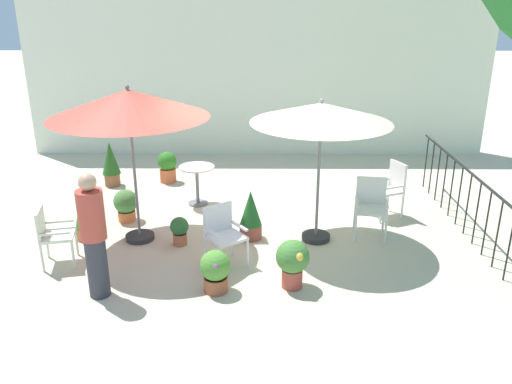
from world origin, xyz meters
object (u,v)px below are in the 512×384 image
object	(u,v)px
patio_umbrella_0	(129,105)
patio_chair_2	(371,203)
patio_umbrella_1	(321,115)
patio_chair_0	(223,231)
potted_plant_2	(167,166)
potted_plant_3	(251,215)
potted_plant_6	(126,204)
potted_plant_4	(82,221)
potted_plant_5	(293,260)
potted_plant_1	(111,163)
potted_plant_7	(215,270)
potted_plant_0	(180,230)
standing_person	(94,235)
patio_chair_3	(390,186)
cafe_table_0	(197,178)
patio_chair_1	(52,232)

from	to	relation	value
patio_umbrella_0	patio_chair_2	distance (m)	3.91
patio_umbrella_0	patio_chair_2	size ratio (longest dim) A/B	2.58
patio_umbrella_1	patio_chair_0	bearing A→B (deg)	-150.60
patio_chair_0	potted_plant_2	bearing A→B (deg)	111.45
patio_umbrella_1	potted_plant_3	distance (m)	1.87
potted_plant_2	potted_plant_6	size ratio (longest dim) A/B	1.14
potted_plant_4	potted_plant_6	distance (m)	0.88
patio_umbrella_0	potted_plant_6	xyz separation A→B (m)	(-0.37, 0.72, -1.81)
potted_plant_2	potted_plant_5	xyz separation A→B (m)	(2.29, -4.09, 0.05)
potted_plant_1	potted_plant_7	distance (m)	4.63
potted_plant_0	potted_plant_7	bearing A→B (deg)	-63.90
patio_umbrella_0	standing_person	size ratio (longest dim) A/B	1.47
patio_chair_3	patio_chair_2	bearing A→B (deg)	-121.76
cafe_table_0	potted_plant_5	distance (m)	3.26
potted_plant_3	standing_person	xyz separation A→B (m)	(-1.87, -1.68, 0.44)
patio_chair_2	potted_plant_3	xyz separation A→B (m)	(-1.86, -0.12, -0.15)
patio_chair_3	potted_plant_5	bearing A→B (deg)	-127.08
potted_plant_0	potted_plant_6	distance (m)	1.36
potted_plant_3	patio_chair_1	bearing A→B (deg)	-162.44
patio_chair_2	potted_plant_0	bearing A→B (deg)	-172.98
potted_plant_2	potted_plant_7	bearing A→B (deg)	-72.68
patio_umbrella_1	potted_plant_1	bearing A→B (deg)	147.36
potted_plant_1	potted_plant_6	distance (m)	1.89
patio_chair_2	standing_person	xyz separation A→B (m)	(-3.73, -1.80, 0.29)
patio_chair_0	potted_plant_5	distance (m)	1.14
patio_chair_0	standing_person	distance (m)	1.76
potted_plant_3	potted_plant_5	world-z (taller)	potted_plant_3
patio_chair_3	potted_plant_5	size ratio (longest dim) A/B	1.45
cafe_table_0	patio_chair_2	bearing A→B (deg)	-24.45
cafe_table_0	potted_plant_3	distance (m)	1.73
potted_plant_0	standing_person	world-z (taller)	standing_person
cafe_table_0	potted_plant_1	bearing A→B (deg)	151.47
patio_umbrella_0	potted_plant_7	bearing A→B (deg)	-49.15
patio_chair_3	potted_plant_1	distance (m)	5.35
potted_plant_4	patio_chair_1	bearing A→B (deg)	-99.88
potted_plant_6	standing_person	size ratio (longest dim) A/B	0.34
potted_plant_1	potted_plant_5	world-z (taller)	potted_plant_1
patio_chair_3	potted_plant_0	distance (m)	3.60
patio_chair_3	potted_plant_6	distance (m)	4.44
patio_umbrella_0	potted_plant_0	bearing A→B (deg)	-15.10
potted_plant_0	potted_plant_5	world-z (taller)	potted_plant_5
potted_plant_2	potted_plant_6	bearing A→B (deg)	-100.44
patio_chair_3	standing_person	distance (m)	4.94
patio_chair_3	standing_person	bearing A→B (deg)	-148.59
potted_plant_7	patio_chair_0	bearing A→B (deg)	86.58
patio_chair_3	potted_plant_4	xyz separation A→B (m)	(-4.94, -0.96, -0.24)
potted_plant_2	potted_plant_0	bearing A→B (deg)	-77.10
patio_umbrella_0	patio_chair_2	world-z (taller)	patio_umbrella_0
potted_plant_4	patio_umbrella_1	bearing A→B (deg)	0.45
patio_chair_3	potted_plant_7	world-z (taller)	patio_chair_3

